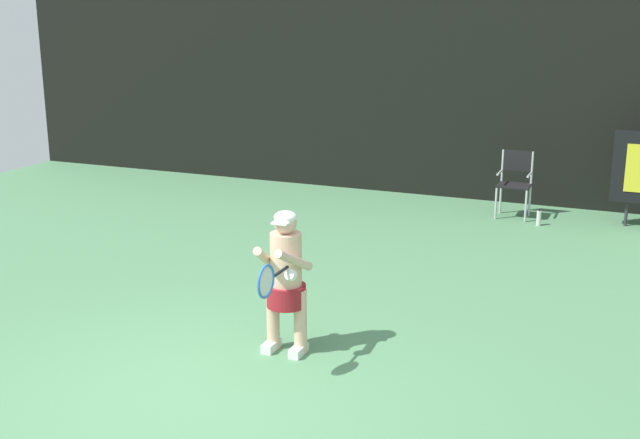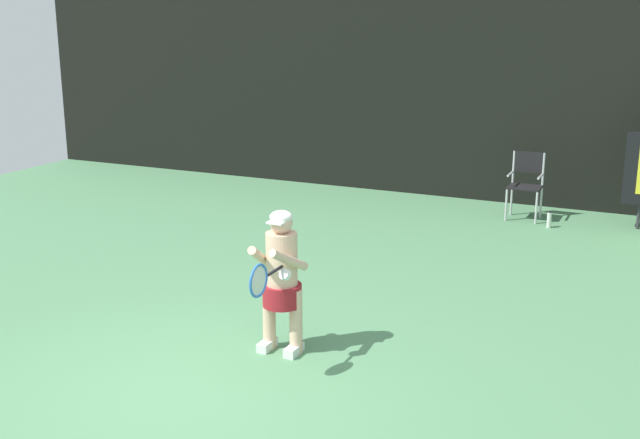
% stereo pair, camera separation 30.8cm
% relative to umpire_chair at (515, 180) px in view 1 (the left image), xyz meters
% --- Properties ---
extents(ground, '(18.00, 22.00, 0.03)m').
position_rel_umpire_chair_xyz_m(ground, '(-1.54, -7.66, -0.63)').
color(ground, '#548B5E').
extents(backdrop_screen, '(18.00, 0.12, 3.66)m').
position_rel_umpire_chair_xyz_m(backdrop_screen, '(-1.54, 1.02, 1.19)').
color(backdrop_screen, black).
rests_on(backdrop_screen, ground).
extents(umpire_chair, '(0.52, 0.44, 1.08)m').
position_rel_umpire_chair_xyz_m(umpire_chair, '(0.00, 0.00, 0.00)').
color(umpire_chair, '#B7B7BC').
rests_on(umpire_chair, ground).
extents(water_bottle, '(0.07, 0.07, 0.27)m').
position_rel_umpire_chair_xyz_m(water_bottle, '(0.47, -0.42, -0.50)').
color(water_bottle, silver).
rests_on(water_bottle, ground).
extents(tennis_player, '(0.53, 0.61, 1.44)m').
position_rel_umpire_chair_xyz_m(tennis_player, '(-1.16, -6.29, 0.16)').
color(tennis_player, white).
rests_on(tennis_player, ground).
extents(tennis_racket, '(0.03, 0.60, 0.31)m').
position_rel_umpire_chair_xyz_m(tennis_racket, '(-1.02, -6.96, 0.36)').
color(tennis_racket, black).
extents(tennis_ball_loose, '(0.07, 0.07, 0.07)m').
position_rel_umpire_chair_xyz_m(tennis_ball_loose, '(-2.98, -2.69, -0.58)').
color(tennis_ball_loose, '#CCDB3D').
rests_on(tennis_ball_loose, ground).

